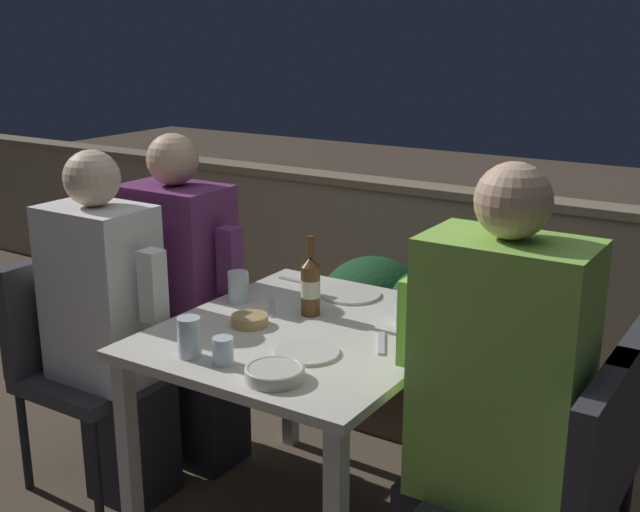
{
  "coord_description": "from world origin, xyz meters",
  "views": [
    {
      "loc": [
        1.31,
        -1.97,
        1.65
      ],
      "look_at": [
        0.0,
        0.07,
        0.94
      ],
      "focal_mm": 45.0,
      "sensor_mm": 36.0,
      "label": 1
    }
  ],
  "objects_px": {
    "chair_left_far": "(150,324)",
    "person_purple_stripe": "(186,301)",
    "person_white_polo": "(110,328)",
    "person_green_blouse": "(488,414)",
    "chair_right_far": "(587,441)",
    "beer_bottle": "(310,285)",
    "chair_right_near": "(556,490)",
    "chair_left_near": "(75,349)"
  },
  "relations": [
    {
      "from": "person_green_blouse",
      "to": "chair_right_far",
      "type": "height_order",
      "value": "person_green_blouse"
    },
    {
      "from": "chair_right_near",
      "to": "person_white_polo",
      "type": "bearing_deg",
      "value": -178.91
    },
    {
      "from": "chair_left_near",
      "to": "person_white_polo",
      "type": "xyz_separation_m",
      "value": [
        0.19,
        -0.0,
        0.12
      ]
    },
    {
      "from": "person_green_blouse",
      "to": "beer_bottle",
      "type": "height_order",
      "value": "person_green_blouse"
    },
    {
      "from": "person_purple_stripe",
      "to": "person_green_blouse",
      "type": "distance_m",
      "value": 1.35
    },
    {
      "from": "person_purple_stripe",
      "to": "beer_bottle",
      "type": "distance_m",
      "value": 0.63
    },
    {
      "from": "chair_right_near",
      "to": "person_green_blouse",
      "type": "bearing_deg",
      "value": -180.0
    },
    {
      "from": "chair_left_far",
      "to": "person_purple_stripe",
      "type": "xyz_separation_m",
      "value": [
        0.19,
        0.0,
        0.13
      ]
    },
    {
      "from": "chair_left_near",
      "to": "chair_right_far",
      "type": "height_order",
      "value": "same"
    },
    {
      "from": "person_white_polo",
      "to": "beer_bottle",
      "type": "distance_m",
      "value": 0.74
    },
    {
      "from": "chair_left_far",
      "to": "beer_bottle",
      "type": "relative_size",
      "value": 3.15
    },
    {
      "from": "person_white_polo",
      "to": "chair_right_near",
      "type": "distance_m",
      "value": 1.57
    },
    {
      "from": "chair_left_near",
      "to": "person_white_polo",
      "type": "bearing_deg",
      "value": -0.0
    },
    {
      "from": "chair_left_near",
      "to": "chair_right_far",
      "type": "bearing_deg",
      "value": 10.42
    },
    {
      "from": "person_purple_stripe",
      "to": "chair_right_near",
      "type": "relative_size",
      "value": 1.51
    },
    {
      "from": "person_purple_stripe",
      "to": "beer_bottle",
      "type": "bearing_deg",
      "value": -4.77
    },
    {
      "from": "chair_left_near",
      "to": "beer_bottle",
      "type": "bearing_deg",
      "value": 18.39
    },
    {
      "from": "person_white_polo",
      "to": "beer_bottle",
      "type": "relative_size",
      "value": 4.66
    },
    {
      "from": "person_white_polo",
      "to": "chair_left_far",
      "type": "bearing_deg",
      "value": 112.72
    },
    {
      "from": "chair_right_near",
      "to": "beer_bottle",
      "type": "xyz_separation_m",
      "value": [
        -0.91,
        0.25,
        0.32
      ]
    },
    {
      "from": "chair_right_far",
      "to": "beer_bottle",
      "type": "relative_size",
      "value": 3.15
    },
    {
      "from": "chair_left_near",
      "to": "chair_left_far",
      "type": "relative_size",
      "value": 1.0
    },
    {
      "from": "chair_left_far",
      "to": "person_purple_stripe",
      "type": "height_order",
      "value": "person_purple_stripe"
    },
    {
      "from": "person_white_polo",
      "to": "chair_right_far",
      "type": "bearing_deg",
      "value": 11.68
    },
    {
      "from": "person_white_polo",
      "to": "chair_right_far",
      "type": "distance_m",
      "value": 1.6
    },
    {
      "from": "chair_right_near",
      "to": "chair_right_far",
      "type": "distance_m",
      "value": 0.29
    },
    {
      "from": "chair_left_near",
      "to": "chair_right_near",
      "type": "xyz_separation_m",
      "value": [
        1.76,
        0.03,
        0.0
      ]
    },
    {
      "from": "chair_left_near",
      "to": "person_white_polo",
      "type": "relative_size",
      "value": 0.68
    },
    {
      "from": "person_white_polo",
      "to": "person_purple_stripe",
      "type": "bearing_deg",
      "value": 80.47
    },
    {
      "from": "person_white_polo",
      "to": "person_green_blouse",
      "type": "height_order",
      "value": "person_green_blouse"
    },
    {
      "from": "person_purple_stripe",
      "to": "chair_right_far",
      "type": "bearing_deg",
      "value": -0.3
    },
    {
      "from": "chair_left_near",
      "to": "chair_right_near",
      "type": "relative_size",
      "value": 1.0
    },
    {
      "from": "chair_left_far",
      "to": "chair_right_near",
      "type": "distance_m",
      "value": 1.73
    },
    {
      "from": "chair_left_far",
      "to": "person_green_blouse",
      "type": "bearing_deg",
      "value": -11.29
    },
    {
      "from": "chair_left_near",
      "to": "person_purple_stripe",
      "type": "bearing_deg",
      "value": 52.88
    },
    {
      "from": "chair_right_near",
      "to": "chair_right_far",
      "type": "relative_size",
      "value": 1.0
    },
    {
      "from": "chair_right_far",
      "to": "person_purple_stripe",
      "type": "bearing_deg",
      "value": 179.7
    },
    {
      "from": "chair_left_far",
      "to": "person_green_blouse",
      "type": "distance_m",
      "value": 1.55
    },
    {
      "from": "chair_right_far",
      "to": "person_white_polo",
      "type": "bearing_deg",
      "value": -168.32
    },
    {
      "from": "person_purple_stripe",
      "to": "chair_right_far",
      "type": "distance_m",
      "value": 1.51
    },
    {
      "from": "beer_bottle",
      "to": "person_white_polo",
      "type": "bearing_deg",
      "value": -156.64
    },
    {
      "from": "person_white_polo",
      "to": "chair_right_near",
      "type": "relative_size",
      "value": 1.48
    }
  ]
}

